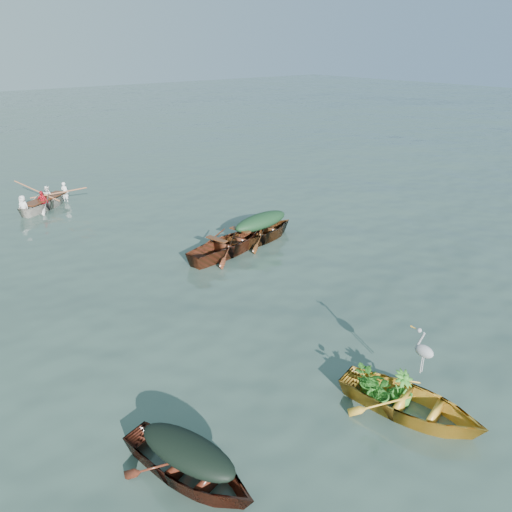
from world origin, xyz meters
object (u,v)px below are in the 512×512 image
(open_wooden_boat, at_px, (229,253))
(heron, at_px, (423,358))
(dark_covered_boat, at_px, (189,477))
(rowed_boat, at_px, (47,208))
(yellow_dinghy, at_px, (409,414))
(green_tarp_boat, at_px, (261,241))

(open_wooden_boat, xyz_separation_m, heron, (-1.38, -8.16, 0.92))
(dark_covered_boat, relative_size, rowed_boat, 0.87)
(yellow_dinghy, xyz_separation_m, rowed_boat, (-1.21, 17.03, 0.00))
(rowed_boat, bearing_deg, dark_covered_boat, 135.87)
(green_tarp_boat, distance_m, open_wooden_boat, 1.53)
(open_wooden_boat, xyz_separation_m, rowed_boat, (-3.11, 8.68, 0.00))
(rowed_boat, height_order, heron, heron)
(green_tarp_boat, distance_m, rowed_boat, 9.66)
(yellow_dinghy, bearing_deg, green_tarp_boat, 53.34)
(green_tarp_boat, distance_m, heron, 8.90)
(heron, bearing_deg, green_tarp_boat, 56.00)
(rowed_boat, bearing_deg, heron, 151.81)
(yellow_dinghy, height_order, rowed_boat, yellow_dinghy)
(green_tarp_boat, bearing_deg, open_wooden_boat, 90.00)
(dark_covered_boat, xyz_separation_m, heron, (4.52, -1.14, 0.92))
(yellow_dinghy, relative_size, dark_covered_boat, 1.01)
(dark_covered_boat, relative_size, open_wooden_boat, 0.73)
(yellow_dinghy, height_order, heron, heron)
(dark_covered_boat, relative_size, heron, 3.64)
(dark_covered_boat, height_order, green_tarp_boat, green_tarp_boat)
(yellow_dinghy, distance_m, dark_covered_boat, 4.22)
(dark_covered_boat, xyz_separation_m, green_tarp_boat, (7.42, 7.22, 0.00))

